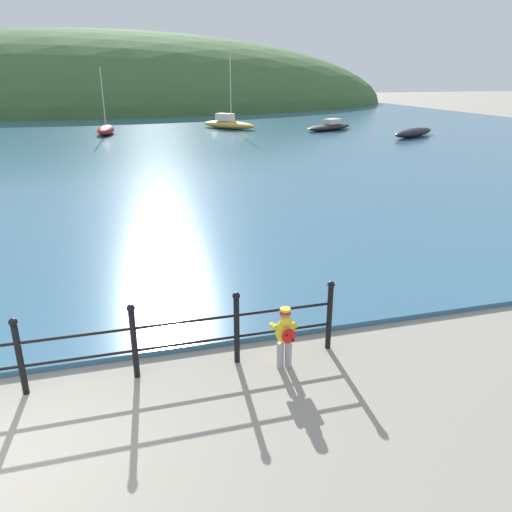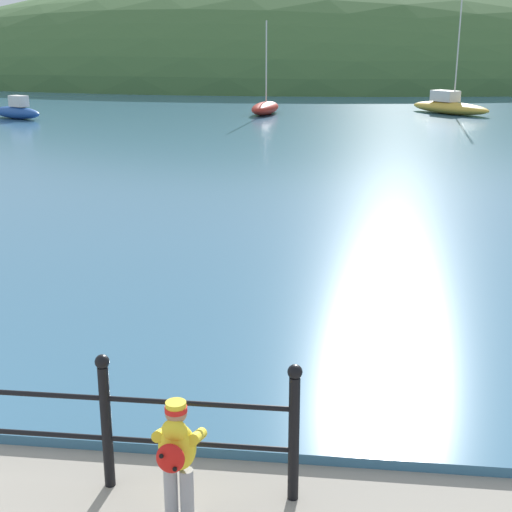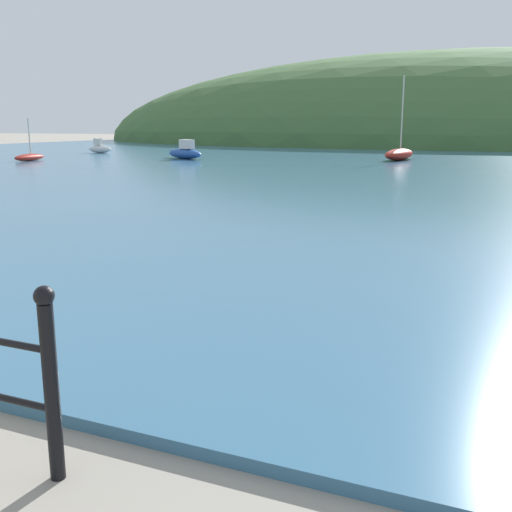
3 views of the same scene
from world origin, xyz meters
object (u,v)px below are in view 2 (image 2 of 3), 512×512
at_px(child_in_coat, 177,450).
at_px(boat_far_left, 265,108).
at_px(boat_white_sailboat, 449,106).
at_px(boat_green_fishing, 17,111).

bearing_deg(child_in_coat, boat_far_left, 94.85).
distance_m(child_in_coat, boat_white_sailboat, 34.01).
bearing_deg(boat_white_sailboat, boat_far_left, -171.21).
distance_m(child_in_coat, boat_green_fishing, 31.82).
relative_size(boat_far_left, boat_green_fishing, 1.36).
xyz_separation_m(child_in_coat, boat_white_sailboat, (6.63, 33.36, -0.12)).
xyz_separation_m(child_in_coat, boat_green_fishing, (-14.34, 28.41, -0.15)).
relative_size(child_in_coat, boat_white_sailboat, 0.17).
xyz_separation_m(boat_green_fishing, boat_white_sailboat, (20.98, 4.95, 0.03)).
height_order(boat_green_fishing, boat_white_sailboat, boat_white_sailboat).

